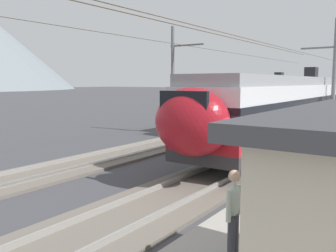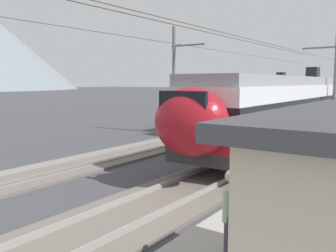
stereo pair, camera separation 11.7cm
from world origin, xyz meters
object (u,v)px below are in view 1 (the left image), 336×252
object	(u,v)px
train_near_platform	(293,105)
catenary_mast_mid	(332,78)
catenary_mast_far_side	(175,77)
handbag_beside_passenger	(250,232)
potted_plant_by_shelter	(333,150)
train_far_track	(263,97)
passenger_walking	(234,210)
platform_sign	(335,130)

from	to	relation	value
train_near_platform	catenary_mast_mid	size ratio (longest dim) A/B	0.54
catenary_mast_far_side	handbag_beside_passenger	bearing A→B (deg)	-141.05
handbag_beside_passenger	potted_plant_by_shelter	bearing A→B (deg)	0.60
train_near_platform	catenary_mast_far_side	bearing A→B (deg)	95.13
catenary_mast_mid	potted_plant_by_shelter	size ratio (longest dim) A/B	56.83
train_far_track	passenger_walking	distance (m)	27.77
train_near_platform	handbag_beside_passenger	distance (m)	14.89
train_far_track	passenger_walking	xyz separation A→B (m)	(-26.23, -9.06, -0.98)
train_near_platform	train_far_track	xyz separation A→B (m)	(10.84, 5.71, 0.00)
platform_sign	handbag_beside_passenger	xyz separation A→B (m)	(-6.02, 0.47, -1.52)
platform_sign	passenger_walking	bearing A→B (deg)	176.52
handbag_beside_passenger	potted_plant_by_shelter	world-z (taller)	potted_plant_by_shelter
train_near_platform	catenary_mast_mid	xyz separation A→B (m)	(1.82, -1.68, 1.60)
potted_plant_by_shelter	catenary_mast_mid	bearing A→B (deg)	12.30
handbag_beside_passenger	potted_plant_by_shelter	xyz separation A→B (m)	(9.24, 0.10, 0.29)
catenary_mast_far_side	passenger_walking	bearing A→B (deg)	-142.85
train_far_track	platform_sign	distance (m)	21.45
train_far_track	potted_plant_by_shelter	xyz separation A→B (m)	(-16.02, -8.92, -1.49)
train_far_track	potted_plant_by_shelter	world-z (taller)	train_far_track
train_near_platform	potted_plant_by_shelter	size ratio (longest dim) A/B	30.82
passenger_walking	handbag_beside_passenger	size ratio (longest dim) A/B	4.07
passenger_walking	potted_plant_by_shelter	distance (m)	10.23
train_near_platform	handbag_beside_passenger	xyz separation A→B (m)	(-14.41, -3.30, -1.78)
train_near_platform	handbag_beside_passenger	world-z (taller)	train_near_platform
train_near_platform	catenary_mast_mid	bearing A→B (deg)	-42.79
catenary_mast_mid	passenger_walking	distance (m)	17.48
passenger_walking	catenary_mast_far_side	bearing A→B (deg)	37.15
platform_sign	potted_plant_by_shelter	bearing A→B (deg)	10.04
platform_sign	handbag_beside_passenger	distance (m)	6.23
train_near_platform	passenger_walking	xyz separation A→B (m)	(-15.39, -3.35, -0.98)
train_far_track	catenary_mast_mid	xyz separation A→B (m)	(-9.03, -7.39, 1.60)
handbag_beside_passenger	catenary_mast_mid	bearing A→B (deg)	5.70
train_near_platform	train_far_track	bearing A→B (deg)	27.78
train_near_platform	catenary_mast_far_side	world-z (taller)	catenary_mast_far_side
catenary_mast_mid	train_far_track	bearing A→B (deg)	39.31
catenary_mast_mid	catenary_mast_far_side	xyz separation A→B (m)	(-2.51, 9.46, 0.08)
train_near_platform	passenger_walking	world-z (taller)	train_near_platform
platform_sign	passenger_walking	distance (m)	7.05
potted_plant_by_shelter	train_near_platform	bearing A→B (deg)	31.77
train_far_track	handbag_beside_passenger	size ratio (longest dim) A/B	62.39
platform_sign	potted_plant_by_shelter	distance (m)	3.49
train_far_track	catenary_mast_mid	bearing A→B (deg)	-140.69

